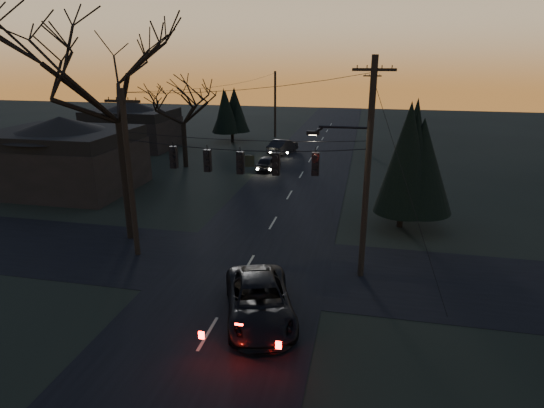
% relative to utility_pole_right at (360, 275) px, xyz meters
% --- Properties ---
extents(main_road, '(8.00, 120.00, 0.02)m').
position_rel_utility_pole_right_xyz_m(main_road, '(-5.50, 10.00, 0.01)').
color(main_road, black).
rests_on(main_road, ground).
extents(cross_road, '(60.00, 7.00, 0.02)m').
position_rel_utility_pole_right_xyz_m(cross_road, '(-5.50, 0.00, 0.01)').
color(cross_road, black).
rests_on(cross_road, ground).
extents(utility_pole_right, '(5.00, 0.30, 10.00)m').
position_rel_utility_pole_right_xyz_m(utility_pole_right, '(0.00, 0.00, 0.00)').
color(utility_pole_right, black).
rests_on(utility_pole_right, ground).
extents(utility_pole_left, '(1.80, 0.30, 8.50)m').
position_rel_utility_pole_right_xyz_m(utility_pole_left, '(-11.50, 0.00, 0.00)').
color(utility_pole_left, black).
rests_on(utility_pole_left, ground).
extents(utility_pole_far_r, '(1.80, 0.30, 8.50)m').
position_rel_utility_pole_right_xyz_m(utility_pole_far_r, '(0.00, 28.00, 0.00)').
color(utility_pole_far_r, black).
rests_on(utility_pole_far_r, ground).
extents(utility_pole_far_l, '(0.30, 0.30, 8.00)m').
position_rel_utility_pole_right_xyz_m(utility_pole_far_l, '(-11.50, 36.00, 0.00)').
color(utility_pole_far_l, black).
rests_on(utility_pole_far_l, ground).
extents(span_signal_assembly, '(11.50, 0.44, 1.55)m').
position_rel_utility_pole_right_xyz_m(span_signal_assembly, '(-5.74, 0.00, 5.27)').
color(span_signal_assembly, black).
rests_on(span_signal_assembly, ground).
extents(bare_tree_left, '(9.41, 9.41, 13.13)m').
position_rel_utility_pole_right_xyz_m(bare_tree_left, '(-12.97, 2.04, 9.18)').
color(bare_tree_left, black).
rests_on(bare_tree_left, ground).
extents(evergreen_right, '(4.30, 4.30, 7.17)m').
position_rel_utility_pole_right_xyz_m(evergreen_right, '(2.17, 7.01, 4.18)').
color(evergreen_right, black).
rests_on(evergreen_right, ground).
extents(bare_tree_dist, '(6.41, 6.41, 7.94)m').
position_rel_utility_pole_right_xyz_m(bare_tree_dist, '(-16.45, 18.78, 5.54)').
color(bare_tree_dist, black).
rests_on(bare_tree_dist, ground).
extents(evergreen_dist, '(3.96, 3.96, 5.90)m').
position_rel_utility_pole_right_xyz_m(evergreen_dist, '(-15.80, 31.72, 3.54)').
color(evergreen_dist, black).
rests_on(evergreen_dist, ground).
extents(house_left_near, '(10.00, 8.00, 5.60)m').
position_rel_utility_pole_right_xyz_m(house_left_near, '(-22.50, 10.00, 2.80)').
color(house_left_near, black).
rests_on(house_left_near, ground).
extents(house_left_far, '(9.00, 7.00, 5.20)m').
position_rel_utility_pole_right_xyz_m(house_left_far, '(-25.50, 26.00, 2.60)').
color(house_left_far, black).
rests_on(house_left_far, ground).
extents(suv_near, '(4.13, 6.02, 1.53)m').
position_rel_utility_pole_right_xyz_m(suv_near, '(-3.85, -4.57, 0.76)').
color(suv_near, black).
rests_on(suv_near, ground).
extents(sedan_oncoming_a, '(1.90, 3.91, 1.29)m').
position_rel_utility_pole_right_xyz_m(sedan_oncoming_a, '(-8.70, 19.20, 0.64)').
color(sedan_oncoming_a, black).
rests_on(sedan_oncoming_a, ground).
extents(sedan_oncoming_b, '(2.73, 4.79, 1.49)m').
position_rel_utility_pole_right_xyz_m(sedan_oncoming_b, '(-8.70, 26.42, 0.75)').
color(sedan_oncoming_b, black).
rests_on(sedan_oncoming_b, ground).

